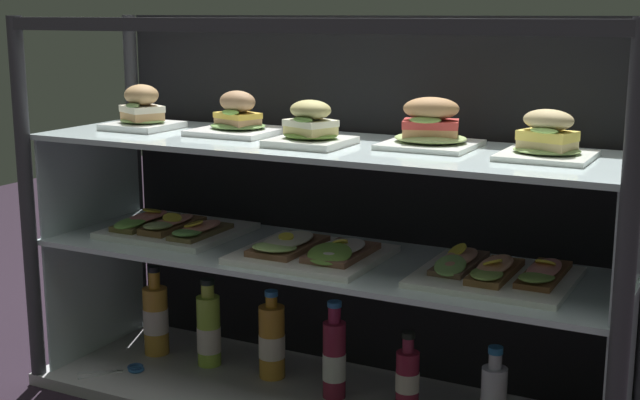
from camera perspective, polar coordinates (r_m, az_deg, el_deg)
The scene contains 20 objects.
case_frame at distance 2.25m, azimuth 1.45°, elevation 0.45°, with size 1.53×0.48×0.98m.
riser_lower_tier at distance 2.23m, azimuth 0.00°, elevation -8.39°, with size 1.45×0.40×0.36m.
shelf_lower_glass at distance 2.17m, azimuth 0.00°, elevation -3.79°, with size 1.47×0.42×0.01m, color silver.
riser_upper_tier at distance 2.14m, azimuth 0.00°, elevation -0.18°, with size 1.45×0.40×0.27m.
shelf_upper_glass at distance 2.11m, azimuth 0.00°, elevation 3.53°, with size 1.47×0.42×0.01m, color silver.
plated_roll_sandwich_far_left at distance 2.41m, azimuth -11.45°, elevation 5.62°, with size 0.17×0.17×0.12m.
plated_roll_sandwich_near_left_corner at distance 2.27m, azimuth -5.36°, elevation 5.21°, with size 0.21×0.21×0.11m.
plated_roll_sandwich_right_of_center at distance 2.06m, azimuth -0.70°, elevation 4.66°, with size 0.17×0.17×0.11m.
plated_roll_sandwich_left_of_center at distance 2.05m, azimuth 7.17°, elevation 4.58°, with size 0.21×0.21×0.12m.
plated_roll_sandwich_far_right at distance 1.94m, azimuth 14.51°, elevation 3.73°, with size 0.19×0.19×0.11m.
open_sandwich_tray_far_right at distance 2.40m, azimuth -9.51°, elevation -1.78°, with size 0.34×0.31×0.06m.
open_sandwich_tray_left_of_center at distance 2.14m, azimuth -0.58°, elevation -3.30°, with size 0.34×0.31×0.06m.
open_sandwich_tray_right_of_center at distance 2.01m, azimuth 11.33°, elevation -4.61°, with size 0.34×0.31×0.06m.
juice_bottle_back_center at distance 2.57m, azimuth -10.59°, elevation -7.55°, with size 0.07×0.07×0.26m.
juice_bottle_tucked_behind at distance 2.47m, azimuth -7.22°, elevation -8.38°, with size 0.07×0.07×0.25m.
juice_bottle_back_left at distance 2.38m, azimuth -3.14°, elevation -9.12°, with size 0.07×0.07×0.24m.
juice_bottle_front_fourth at distance 2.25m, azimuth 0.93°, elevation -10.24°, with size 0.06×0.06×0.25m.
juice_bottle_front_right_end at distance 2.20m, azimuth 5.69°, elevation -11.47°, with size 0.06×0.06×0.20m.
juice_bottle_front_left_end at distance 2.13m, azimuth 11.18°, elevation -12.54°, with size 0.06×0.06×0.21m.
kitchen_scissors at distance 2.50m, azimuth -12.37°, elevation -10.67°, with size 0.16×0.16×0.01m.
Camera 1 is at (0.96, -1.85, 0.99)m, focal length 49.40 mm.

